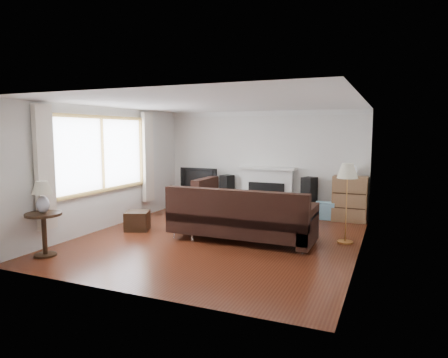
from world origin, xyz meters
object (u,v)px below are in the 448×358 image
at_px(bookshelf, 350,199).
at_px(floor_lamp, 346,203).
at_px(side_table, 44,235).
at_px(tv_stand, 201,200).
at_px(sectional_sofa, 242,215).
at_px(coffee_table, 263,214).

relative_size(bookshelf, floor_lamp, 0.71).
height_order(bookshelf, side_table, bookshelf).
xyz_separation_m(tv_stand, bookshelf, (3.69, 0.04, 0.26)).
bearing_deg(tv_stand, side_table, -97.04).
relative_size(tv_stand, sectional_sofa, 0.35).
bearing_deg(floor_lamp, side_table, -148.22).
distance_m(bookshelf, floor_lamp, 1.86).
bearing_deg(coffee_table, floor_lamp, -2.95).
bearing_deg(coffee_table, bookshelf, 51.73).
bearing_deg(floor_lamp, bookshelf, 93.76).
distance_m(bookshelf, sectional_sofa, 2.93).
distance_m(bookshelf, side_table, 6.23).
bearing_deg(side_table, sectional_sofa, 39.57).
bearing_deg(floor_lamp, coffee_table, 154.02).
bearing_deg(coffee_table, tv_stand, 178.17).
xyz_separation_m(tv_stand, floor_lamp, (3.81, -1.81, 0.47)).
bearing_deg(side_table, bookshelf, 46.98).
bearing_deg(side_table, floor_lamp, 31.78).
bearing_deg(bookshelf, coffee_table, -151.29).
relative_size(bookshelf, sectional_sofa, 0.36).
bearing_deg(coffee_table, side_table, -101.94).
bearing_deg(tv_stand, sectional_sofa, -49.59).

